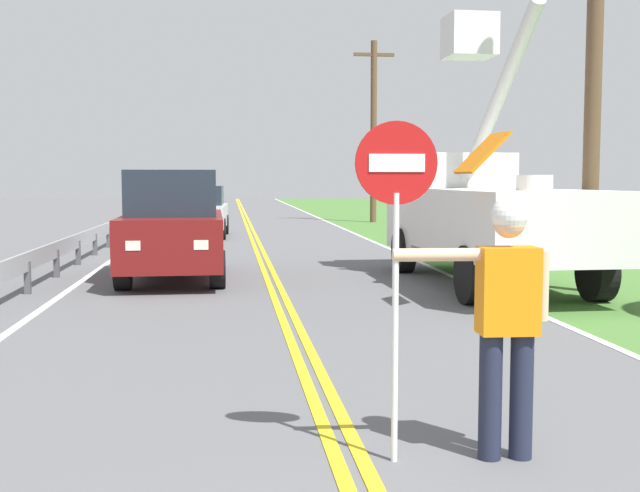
{
  "coord_description": "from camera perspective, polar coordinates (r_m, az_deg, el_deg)",
  "views": [
    {
      "loc": [
        -0.81,
        -1.83,
        1.95
      ],
      "look_at": [
        0.19,
        6.89,
        1.2
      ],
      "focal_mm": 44.66,
      "sensor_mm": 36.0,
      "label": 1
    }
  ],
  "objects": [
    {
      "name": "utility_bucket_truck",
      "position": [
        15.2,
        11.42,
        2.71
      ],
      "size": [
        2.67,
        6.87,
        5.09
      ],
      "color": "white",
      "rests_on": "ground"
    },
    {
      "name": "edge_line_right",
      "position": [
        22.36,
        4.85,
        -0.14
      ],
      "size": [
        0.12,
        110.0,
        0.01
      ],
      "primitive_type": "cube",
      "color": "silver",
      "rests_on": "ground"
    },
    {
      "name": "centerline_yellow_right",
      "position": [
        21.94,
        -4.17,
        -0.23
      ],
      "size": [
        0.11,
        110.0,
        0.01
      ],
      "primitive_type": "cube",
      "color": "yellow",
      "rests_on": "ground"
    },
    {
      "name": "oncoming_suv_nearest",
      "position": [
        15.6,
        -10.43,
        1.52
      ],
      "size": [
        1.99,
        4.64,
        2.1
      ],
      "color": "maroon",
      "rests_on": "ground"
    },
    {
      "name": "utility_pole_near",
      "position": [
        14.56,
        19.04,
        12.52
      ],
      "size": [
        1.8,
        0.28,
        7.55
      ],
      "color": "brown",
      "rests_on": "ground"
    },
    {
      "name": "guardrail_left_shoulder",
      "position": [
        17.61,
        -17.62,
        -0.02
      ],
      "size": [
        0.1,
        32.0,
        0.71
      ],
      "color": "#9EA0A3",
      "rests_on": "ground"
    },
    {
      "name": "utility_pole_mid",
      "position": [
        35.66,
        3.86,
        8.42
      ],
      "size": [
        1.8,
        0.28,
        7.98
      ],
      "color": "brown",
      "rests_on": "ground"
    },
    {
      "name": "flagger_worker",
      "position": [
        5.62,
        13.19,
        -4.48
      ],
      "size": [
        1.09,
        0.26,
        1.83
      ],
      "color": "#1E2338",
      "rests_on": "ground"
    },
    {
      "name": "centerline_yellow_left",
      "position": [
        21.93,
        -4.64,
        -0.24
      ],
      "size": [
        0.11,
        110.0,
        0.01
      ],
      "primitive_type": "cube",
      "color": "yellow",
      "rests_on": "ground"
    },
    {
      "name": "oncoming_sedan_second",
      "position": [
        26.9,
        -8.72,
        2.43
      ],
      "size": [
        2.03,
        4.16,
        1.7
      ],
      "color": "silver",
      "rests_on": "ground"
    },
    {
      "name": "edge_line_left",
      "position": [
        22.09,
        -13.78,
        -0.32
      ],
      "size": [
        0.12,
        110.0,
        0.01
      ],
      "primitive_type": "cube",
      "color": "silver",
      "rests_on": "ground"
    },
    {
      "name": "stop_sign_paddle",
      "position": [
        5.37,
        5.47,
        2.3
      ],
      "size": [
        0.56,
        0.04,
        2.33
      ],
      "color": "silver",
      "rests_on": "ground"
    }
  ]
}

